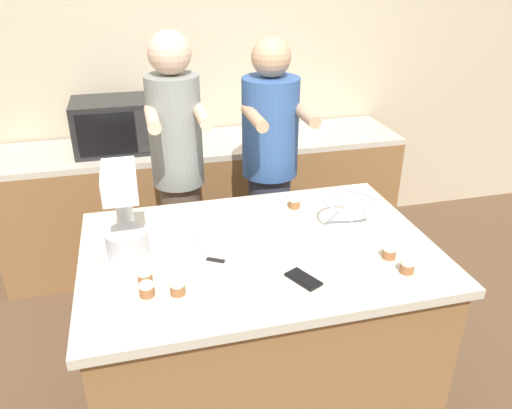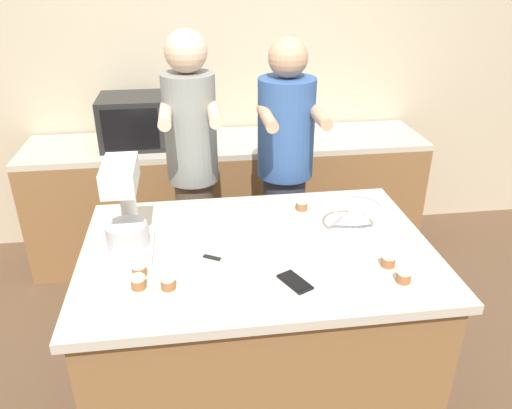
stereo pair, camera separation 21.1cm
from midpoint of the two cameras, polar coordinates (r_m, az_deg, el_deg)
ground_plane at (r=2.75m, az=2.52°, el=-21.68°), size 16.00×16.00×0.00m
back_wall at (r=3.76m, az=-2.29°, el=15.71°), size 10.00×0.06×2.70m
island_counter at (r=2.43m, az=2.74°, el=-14.32°), size 1.50×1.02×0.93m
back_counter at (r=3.71m, az=-1.49°, el=0.81°), size 2.80×0.60×0.89m
person_left at (r=2.82m, az=-5.06°, el=3.22°), size 0.30×0.48×1.73m
person_right at (r=2.91m, az=5.39°, el=2.95°), size 0.33×0.50×1.69m
stand_mixer at (r=2.10m, az=-11.95°, el=-1.01°), size 0.20×0.30×0.40m
mixing_bowl at (r=2.29m, az=13.78°, el=-1.58°), size 0.24×0.24×0.14m
baking_tray at (r=2.23m, az=1.51°, el=-3.22°), size 0.42×0.23×0.04m
microwave_oven at (r=3.48m, az=-11.43°, el=9.34°), size 0.52×0.39×0.34m
cell_phone at (r=1.94m, az=7.62°, el=-8.85°), size 0.13×0.16×0.01m
knife at (r=2.06m, az=-0.71°, el=-6.52°), size 0.20×0.13×0.01m
cupcake_0 at (r=2.11m, az=17.71°, el=-6.05°), size 0.06×0.06×0.06m
cupcake_1 at (r=2.03m, az=19.46°, el=-7.67°), size 0.06×0.06×0.06m
cupcake_2 at (r=2.47m, az=7.70°, el=0.02°), size 0.06×0.06×0.06m
cupcake_3 at (r=1.99m, az=-10.27°, el=-7.31°), size 0.06×0.06×0.06m
cupcake_4 at (r=1.92m, az=-10.26°, el=-8.67°), size 0.06×0.06×0.06m
cupcake_5 at (r=1.90m, az=-6.89°, el=-8.79°), size 0.06×0.06×0.06m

